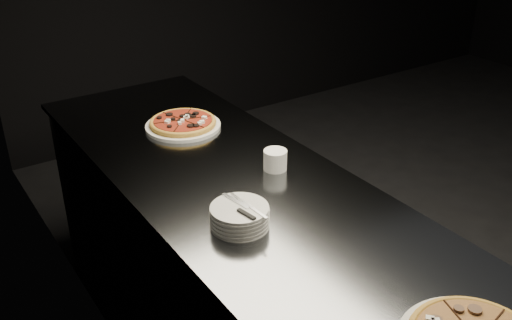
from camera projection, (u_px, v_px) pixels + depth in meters
wall_left at (138, 77)px, 1.53m from camera, size 0.02×5.00×2.80m
counter at (253, 297)px, 2.14m from camera, size 0.74×2.44×0.92m
pizza_tomato at (183, 123)px, 2.40m from camera, size 0.34×0.34×0.04m
plate_stack at (240, 216)px, 1.73m from camera, size 0.18×0.18×0.07m
cutlery at (244, 208)px, 1.71m from camera, size 0.06×0.19×0.01m
ramekin at (275, 159)px, 2.06m from camera, size 0.09×0.09×0.07m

